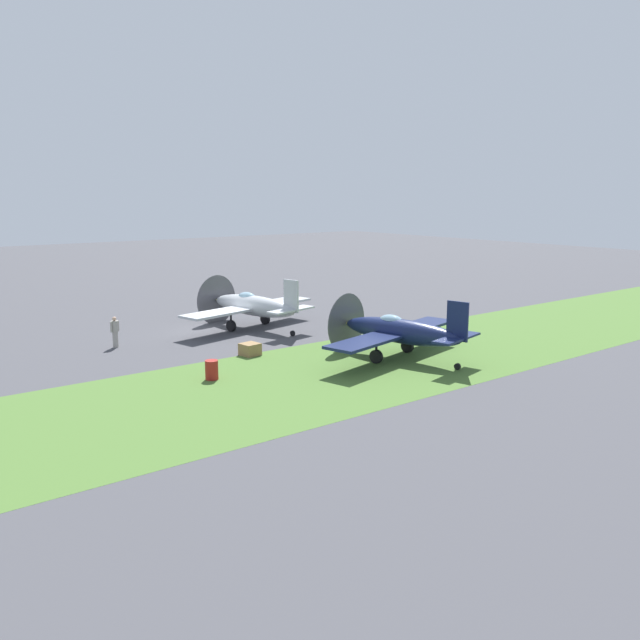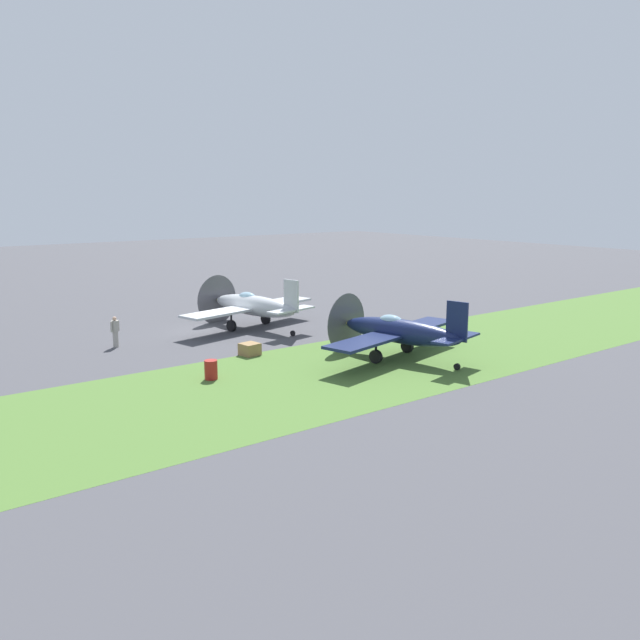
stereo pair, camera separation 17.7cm
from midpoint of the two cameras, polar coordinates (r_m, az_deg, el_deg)
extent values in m
plane|color=#424247|center=(40.29, -9.33, -1.11)|extent=(160.00, 160.00, 0.00)
cube|color=#476B2D|center=(30.89, 0.83, -4.68)|extent=(120.00, 11.00, 0.01)
ellipsoid|color=#B2B7BC|center=(40.87, -5.68, 1.27)|extent=(2.72, 7.08, 1.27)
cube|color=#B2B7BC|center=(41.18, -6.07, 1.12)|extent=(9.99, 3.78, 0.14)
cube|color=#B2B7BC|center=(38.52, -2.42, 2.11)|extent=(0.34, 1.12, 1.95)
cube|color=#B2B7BC|center=(38.65, -2.41, 0.91)|extent=(3.40, 1.60, 0.10)
cone|color=#B7B24C|center=(43.61, -9.10, 1.80)|extent=(0.79, 0.84, 0.66)
cylinder|color=#4C4C51|center=(43.45, -8.92, 1.77)|extent=(3.22, 0.73, 3.28)
ellipsoid|color=#8CB2C6|center=(41.23, -6.29, 1.97)|extent=(1.00, 1.55, 0.72)
cylinder|color=black|center=(40.45, -7.67, -0.51)|extent=(0.37, 0.73, 0.70)
cylinder|color=black|center=(40.36, -7.69, 0.17)|extent=(0.12, 0.12, 0.98)
cylinder|color=black|center=(42.45, -4.69, 0.09)|extent=(0.37, 0.73, 0.70)
cylinder|color=black|center=(42.36, -4.70, 0.75)|extent=(0.12, 0.12, 0.98)
cylinder|color=black|center=(38.86, -2.28, -1.18)|extent=(0.19, 0.35, 0.33)
ellipsoid|color=#141E47|center=(33.36, 7.27, -1.00)|extent=(2.77, 7.00, 1.26)
cube|color=#141E47|center=(33.61, 6.68, -1.16)|extent=(9.87, 3.86, 0.14)
cube|color=#141E47|center=(31.65, 12.11, -0.12)|extent=(0.35, 1.11, 1.93)
cube|color=#141E47|center=(31.81, 12.05, -1.56)|extent=(3.37, 1.62, 0.10)
cone|color=#B7B24C|center=(35.44, 2.22, -0.21)|extent=(0.79, 0.84, 0.65)
cylinder|color=#4C4C51|center=(35.32, 2.48, -0.25)|extent=(3.17, 0.77, 3.25)
ellipsoid|color=#8CB2C6|center=(33.60, 6.41, -0.13)|extent=(1.01, 1.54, 0.71)
cylinder|color=black|center=(32.69, 5.08, -3.23)|extent=(0.37, 0.72, 0.69)
cylinder|color=black|center=(32.58, 5.10, -2.40)|extent=(0.12, 0.12, 0.97)
cylinder|color=black|center=(35.09, 7.82, -2.30)|extent=(0.37, 0.72, 0.69)
cylinder|color=black|center=(34.98, 7.84, -1.52)|extent=(0.12, 0.12, 0.97)
cylinder|color=black|center=(32.10, 12.11, -4.04)|extent=(0.19, 0.34, 0.32)
cylinder|color=#9E998E|center=(37.68, -17.40, -1.64)|extent=(0.30, 0.30, 0.88)
cylinder|color=#9E998E|center=(37.53, -17.46, -0.52)|extent=(0.38, 0.38, 0.62)
sphere|color=tan|center=(37.45, -17.50, 0.12)|extent=(0.23, 0.23, 0.23)
cylinder|color=#9E998E|center=(37.71, -17.19, -0.45)|extent=(0.11, 0.11, 0.59)
cylinder|color=#9E998E|center=(37.35, -17.74, -0.59)|extent=(0.11, 0.11, 0.59)
cylinder|color=maroon|center=(30.17, -9.40, -4.34)|extent=(0.60, 0.60, 0.90)
cube|color=olive|center=(34.39, -6.05, -2.57)|extent=(1.02, 1.02, 0.64)
cone|color=orange|center=(41.76, 7.17, -0.32)|extent=(0.36, 0.36, 0.44)
camera|label=1|loc=(0.09, -89.86, 0.03)|focal=36.39mm
camera|label=2|loc=(0.09, 90.14, -0.03)|focal=36.39mm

